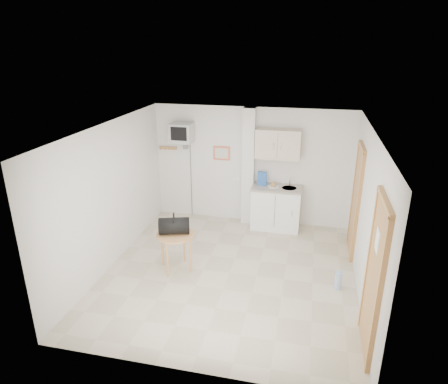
% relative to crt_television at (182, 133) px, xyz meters
% --- Properties ---
extents(ground, '(4.50, 4.50, 0.00)m').
position_rel_crt_television_xyz_m(ground, '(1.45, -2.02, -1.94)').
color(ground, beige).
rests_on(ground, ground).
extents(room_envelope, '(4.24, 4.54, 2.55)m').
position_rel_crt_television_xyz_m(room_envelope, '(1.69, -1.93, -0.40)').
color(room_envelope, white).
rests_on(room_envelope, ground).
extents(kitchenette, '(1.03, 0.58, 2.10)m').
position_rel_crt_television_xyz_m(kitchenette, '(2.02, -0.02, -1.13)').
color(kitchenette, white).
rests_on(kitchenette, ground).
extents(crt_television, '(0.44, 0.45, 2.15)m').
position_rel_crt_television_xyz_m(crt_television, '(0.00, 0.00, 0.00)').
color(crt_television, slate).
rests_on(crt_television, ground).
extents(round_table, '(0.64, 0.64, 0.67)m').
position_rel_crt_television_xyz_m(round_table, '(0.52, -2.09, -1.35)').
color(round_table, tan).
rests_on(round_table, ground).
extents(duffel_bag, '(0.58, 0.43, 0.38)m').
position_rel_crt_television_xyz_m(duffel_bag, '(0.50, -2.07, -1.12)').
color(duffel_bag, black).
rests_on(duffel_bag, round_table).
extents(water_bottle, '(0.11, 0.11, 0.34)m').
position_rel_crt_television_xyz_m(water_bottle, '(3.24, -2.10, -1.78)').
color(water_bottle, '#9EB5D6').
rests_on(water_bottle, ground).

